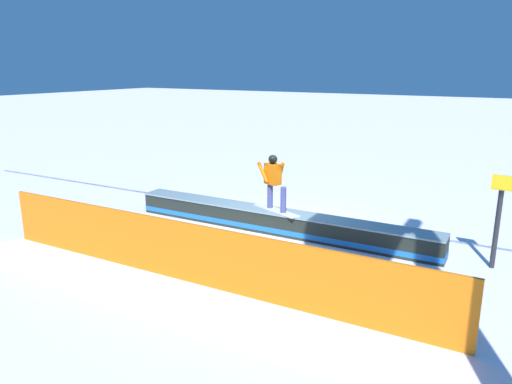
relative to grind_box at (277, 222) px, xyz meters
The scene contains 5 objects.
ground_plane 0.25m from the grind_box, ahead, with size 120.00×120.00×0.00m, color white.
grind_box is the anchor object (origin of this frame).
snowboarder 1.05m from the grind_box, 20.30° to the right, with size 1.46×0.81×1.37m.
safety_fence 3.37m from the grind_box, 90.00° to the left, with size 9.89×0.06×1.18m, color orange.
trail_marker 4.91m from the grind_box, behind, with size 0.40×0.10×1.94m.
Camera 1 is at (-5.33, 10.06, 4.00)m, focal length 33.92 mm.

